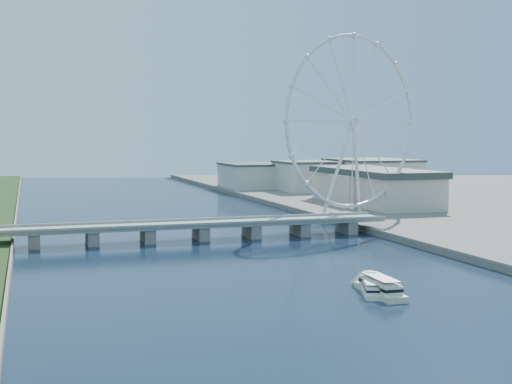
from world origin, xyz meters
name	(u,v)px	position (x,y,z in m)	size (l,w,h in m)	color
westminster_bridge	(201,228)	(0.00, 300.00, 6.63)	(220.00, 22.00, 9.50)	gray
london_eye	(353,122)	(119.98, 355.08, 67.52)	(113.60, 39.12, 124.30)	silver
county_hall	(373,208)	(175.00, 430.00, 0.00)	(54.00, 144.00, 35.00)	beige
city_skyline	(176,181)	(39.22, 560.08, 16.96)	(505.00, 280.00, 32.00)	beige
tour_boat_near	(371,294)	(27.09, 144.45, 0.00)	(6.37, 25.17, 5.52)	silver
tour_boat_far	(380,295)	(29.98, 142.54, 0.00)	(8.43, 32.83, 7.28)	beige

